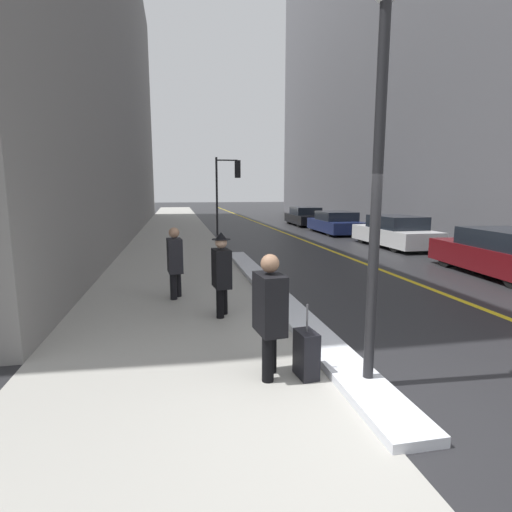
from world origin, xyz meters
TOP-DOWN VIEW (x-y plane):
  - ground_plane at (0.00, 0.00)m, footprint 160.00×160.00m
  - sidewalk_slab at (-2.00, 15.00)m, footprint 4.00×80.00m
  - road_centre_stripe at (4.00, 15.00)m, footprint 0.16×80.00m
  - snow_bank_curb at (0.17, 4.97)m, footprint 0.58×11.34m
  - building_facade_left at (-7.00, 20.00)m, footprint 6.00×36.00m
  - building_facade_right at (13.00, 22.00)m, footprint 6.00×36.00m
  - lamp_post at (0.28, 0.55)m, footprint 0.28×0.28m
  - traffic_light_near at (0.88, 17.54)m, footprint 1.31×0.33m
  - pedestrian_trailing at (-0.83, 1.00)m, footprint 0.35×0.54m
  - pedestrian_in_fedora at (-1.13, 3.56)m, footprint 0.34×0.51m
  - pedestrian_nearside at (-1.97, 5.03)m, footprint 0.35×0.53m
  - parked_car_maroon at (6.89, 5.61)m, footprint 2.23×4.69m
  - parked_car_white at (7.00, 11.48)m, footprint 1.75×4.44m
  - parked_car_navy at (6.66, 17.04)m, footprint 1.95×4.44m
  - parked_car_black at (6.67, 22.39)m, footprint 1.89×4.44m
  - rolling_suitcase at (-0.38, 0.90)m, footprint 0.26×0.38m

SIDE VIEW (x-z plane):
  - ground_plane at x=0.00m, z-range 0.00..0.00m
  - road_centre_stripe at x=4.00m, z-range 0.00..0.00m
  - sidewalk_slab at x=-2.00m, z-range 0.00..0.01m
  - snow_bank_curb at x=0.17m, z-range 0.00..0.11m
  - rolling_suitcase at x=-0.38m, z-range -0.17..0.78m
  - parked_car_navy at x=6.66m, z-range -0.03..1.17m
  - parked_car_black at x=6.67m, z-range -0.03..1.21m
  - parked_car_white at x=7.00m, z-range -0.04..1.27m
  - parked_car_maroon at x=6.89m, z-range -0.03..1.26m
  - pedestrian_nearside at x=-1.97m, z-range 0.09..1.64m
  - pedestrian_in_fedora at x=-1.13m, z-range 0.07..1.66m
  - pedestrian_trailing at x=-0.83m, z-range 0.09..1.65m
  - lamp_post at x=0.28m, z-range 0.47..4.98m
  - traffic_light_near at x=0.88m, z-range 0.90..4.94m
  - building_facade_left at x=-7.00m, z-range 0.00..17.64m
  - building_facade_right at x=13.00m, z-range 0.00..22.96m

